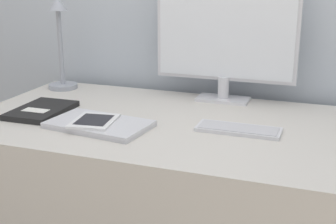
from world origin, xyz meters
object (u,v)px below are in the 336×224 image
(monitor, at_px, (225,33))
(desk_lamp, at_px, (60,43))
(laptop, at_px, (99,124))
(ereader, at_px, (94,121))
(keyboard, at_px, (238,129))
(notebook, at_px, (42,110))

(monitor, relative_size, desk_lamp, 1.40)
(laptop, xyz_separation_m, desk_lamp, (-0.41, 0.42, 0.20))
(laptop, relative_size, ereader, 1.95)
(keyboard, relative_size, laptop, 0.77)
(desk_lamp, xyz_separation_m, notebook, (0.13, -0.35, -0.19))
(monitor, bearing_deg, desk_lamp, -176.37)
(monitor, xyz_separation_m, ereader, (-0.33, -0.48, -0.25))
(ereader, bearing_deg, keyboard, 15.66)
(laptop, xyz_separation_m, ereader, (-0.01, -0.01, 0.01))
(monitor, xyz_separation_m, notebook, (-0.60, -0.40, -0.26))
(laptop, bearing_deg, monitor, 55.98)
(desk_lamp, height_order, notebook, desk_lamp)
(monitor, height_order, desk_lamp, monitor)
(monitor, distance_m, laptop, 0.63)
(notebook, bearing_deg, ereader, -17.45)
(notebook, bearing_deg, laptop, -14.35)
(ereader, distance_m, desk_lamp, 0.62)
(monitor, height_order, laptop, monitor)
(keyboard, height_order, ereader, ereader)
(desk_lamp, bearing_deg, keyboard, -19.63)
(ereader, height_order, desk_lamp, desk_lamp)
(ereader, height_order, notebook, ereader)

